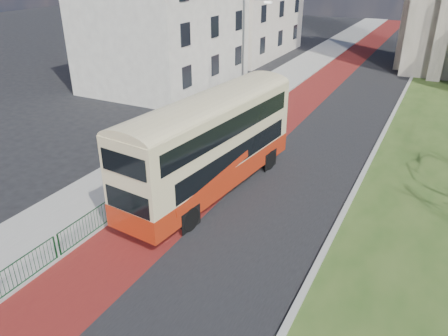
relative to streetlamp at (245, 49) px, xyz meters
The scene contains 11 objects.
ground 19.08m from the streetlamp, 76.42° to the right, with size 160.00×160.00×0.00m, color black.
road_carriageway 7.70m from the streetlamp, 18.88° to the left, with size 9.00×120.00×0.01m, color black.
bus_lane 5.91m from the streetlamp, 32.43° to the left, with size 3.40×120.00×0.01m, color #591414.
pavement_west 5.00m from the streetlamp, 108.07° to the left, with size 4.00×120.00×0.12m, color gray.
kerb_west 5.13m from the streetlamp, 56.03° to the left, with size 0.25×120.00×0.13m, color #999993.
kerb_east 12.07m from the streetlamp, 20.95° to the left, with size 0.25×80.00×0.13m, color #999993.
pedestrian_railing 14.64m from the streetlamp, 84.30° to the right, with size 0.07×24.00×1.12m.
street_block_near 10.62m from the streetlamp, 157.49° to the left, with size 10.30×14.30×13.00m.
street_block_far 22.24m from the streetlamp, 115.76° to the left, with size 10.30×16.30×11.50m.
streetlamp is the anchor object (origin of this frame).
bus 13.27m from the streetlamp, 72.27° to the right, with size 3.81×11.54×4.74m.
Camera 1 is at (9.02, -11.42, 10.56)m, focal length 35.00 mm.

